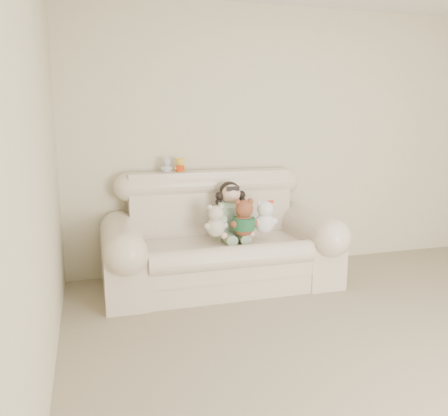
% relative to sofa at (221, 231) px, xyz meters
% --- Properties ---
extents(wall_back, '(4.50, 0.00, 4.50)m').
position_rel_sofa_xyz_m(wall_back, '(0.86, 0.50, 0.78)').
color(wall_back, beige).
rests_on(wall_back, ground).
extents(wall_left, '(0.00, 5.00, 5.00)m').
position_rel_sofa_xyz_m(wall_left, '(-1.39, -2.00, 0.78)').
color(wall_left, beige).
rests_on(wall_left, ground).
extents(sofa, '(2.10, 0.95, 1.03)m').
position_rel_sofa_xyz_m(sofa, '(0.00, 0.00, 0.00)').
color(sofa, '#FFE9CD').
rests_on(sofa, floor).
extents(seated_child, '(0.35, 0.42, 0.54)m').
position_rel_sofa_xyz_m(seated_child, '(0.12, 0.08, 0.18)').
color(seated_child, '#2A682D').
rests_on(seated_child, sofa).
extents(brown_teddy, '(0.26, 0.20, 0.39)m').
position_rel_sofa_xyz_m(brown_teddy, '(0.17, -0.15, 0.18)').
color(brown_teddy, brown).
rests_on(brown_teddy, sofa).
extents(white_cat, '(0.25, 0.21, 0.36)m').
position_rel_sofa_xyz_m(white_cat, '(0.38, -0.11, 0.17)').
color(white_cat, silver).
rests_on(white_cat, sofa).
extents(cream_teddy, '(0.24, 0.20, 0.34)m').
position_rel_sofa_xyz_m(cream_teddy, '(-0.08, -0.10, 0.15)').
color(cream_teddy, silver).
rests_on(cream_teddy, sofa).
extents(yellow_mini_bear, '(0.13, 0.11, 0.18)m').
position_rel_sofa_xyz_m(yellow_mini_bear, '(-0.30, 0.37, 0.58)').
color(yellow_mini_bear, yellow).
rests_on(yellow_mini_bear, sofa).
extents(grey_mini_plush, '(0.12, 0.09, 0.18)m').
position_rel_sofa_xyz_m(grey_mini_plush, '(-0.42, 0.37, 0.59)').
color(grey_mini_plush, '#B3B2B9').
rests_on(grey_mini_plush, sofa).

